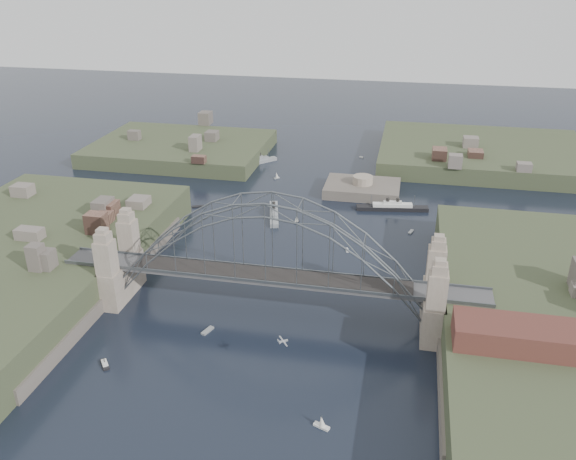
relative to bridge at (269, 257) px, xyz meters
The scene contains 24 objects.
ground 12.32m from the bridge, ahead, with size 500.00×500.00×0.00m, color black.
bridge is the anchor object (origin of this frame).
shore_west 58.25m from the bridge, behind, with size 50.50×90.00×12.00m.
headland_nw 110.41m from the bridge, 120.07° to the left, with size 60.00×45.00×9.00m, color #384127.
headland_ne 121.38m from the bridge, 65.56° to the left, with size 70.00×55.00×9.50m, color #384127.
fort_island 72.14m from the bridge, 80.27° to the left, with size 22.00×16.00×9.40m.
wharf_shed 46.23m from the bridge, 17.65° to the right, with size 20.00×8.00×4.00m, color #592D26.
finger_pier 49.40m from the bridge, 35.68° to the right, with size 4.00×22.00×1.40m, color #4B4B4E.
naval_cruiser_near 50.17m from the bridge, 101.95° to the left, with size 6.02×16.56×4.95m.
naval_cruiser_far 95.26m from the bridge, 105.81° to the left, with size 11.40×12.29×4.98m.
ocean_liner 63.42m from the bridge, 69.85° to the left, with size 20.11×5.69×4.89m.
aeroplane 21.87m from the bridge, 71.01° to the right, with size 2.01×2.74×0.46m.
small_boat_a 26.85m from the bridge, 144.71° to the left, with size 2.50×1.46×2.38m.
small_boat_b 34.92m from the bridge, 68.40° to the left, with size 1.16×2.03×0.45m.
small_boat_c 18.20m from the bridge, 137.77° to the right, with size 1.89×3.10×0.45m.
small_boat_d 53.27m from the bridge, 58.66° to the left, with size 1.50×2.64×0.45m.
small_boat_e 60.61m from the bridge, 123.47° to the left, with size 3.48×2.45×0.45m.
small_boat_f 46.17m from the bridge, 94.03° to the left, with size 1.38×1.89×2.38m.
small_boat_g 35.38m from the bridge, 63.16° to the right, with size 2.68×1.71×2.38m.
small_boat_h 79.77m from the bridge, 101.69° to the left, with size 1.84×1.80×2.38m.
small_boat_i 40.00m from the bridge, 21.15° to the left, with size 2.17×2.12×2.38m.
small_boat_j 35.24m from the bridge, 136.91° to the right, with size 2.82×3.19×1.43m.
small_boat_k 105.89m from the bridge, 85.35° to the left, with size 1.62×1.42×0.45m.
small_boat_l 50.02m from the bridge, 141.71° to the left, with size 2.68×1.12×2.38m.
Camera 1 is at (24.32, -99.26, 64.90)m, focal length 37.33 mm.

